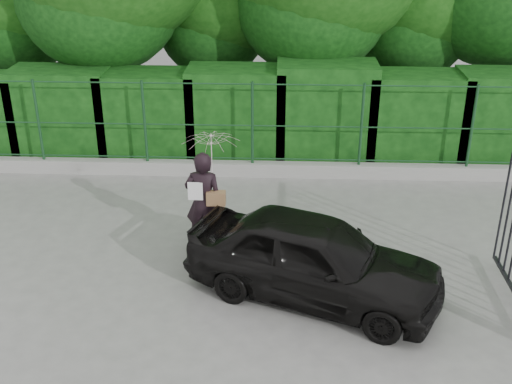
{
  "coord_description": "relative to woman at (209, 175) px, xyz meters",
  "views": [
    {
      "loc": [
        1.04,
        -8.37,
        5.65
      ],
      "look_at": [
        0.62,
        1.3,
        1.1
      ],
      "focal_mm": 45.0,
      "sensor_mm": 36.0,
      "label": 1
    }
  ],
  "objects": [
    {
      "name": "kerb",
      "position": [
        0.18,
        3.13,
        -1.21
      ],
      "size": [
        14.0,
        0.25,
        0.3
      ],
      "primitive_type": "cube",
      "color": "#9E9E99",
      "rests_on": "ground"
    },
    {
      "name": "hedge",
      "position": [
        0.3,
        4.13,
        -0.32
      ],
      "size": [
        14.2,
        1.2,
        2.27
      ],
      "color": "black",
      "rests_on": "ground"
    },
    {
      "name": "ground",
      "position": [
        0.18,
        -1.37,
        -1.36
      ],
      "size": [
        80.0,
        80.0,
        0.0
      ],
      "primitive_type": "plane",
      "color": "gray"
    },
    {
      "name": "woman",
      "position": [
        0.0,
        0.0,
        0.0
      ],
      "size": [
        0.96,
        0.96,
        2.1
      ],
      "color": "black",
      "rests_on": "ground"
    },
    {
      "name": "fence",
      "position": [
        0.4,
        3.13,
        -0.16
      ],
      "size": [
        14.13,
        0.06,
        1.8
      ],
      "color": "#153D1E",
      "rests_on": "kerb"
    },
    {
      "name": "car",
      "position": [
        1.72,
        -1.43,
        -0.7
      ],
      "size": [
        4.18,
        2.91,
        1.32
      ],
      "primitive_type": "imported",
      "rotation": [
        0.0,
        0.0,
        1.18
      ],
      "color": "black",
      "rests_on": "ground"
    }
  ]
}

